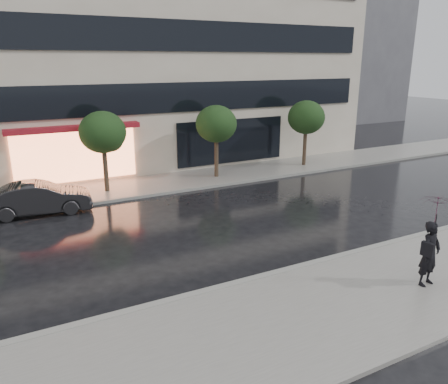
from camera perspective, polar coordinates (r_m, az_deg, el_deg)
ground at (r=14.53m, az=6.40°, el=-8.72°), size 120.00×120.00×0.00m
sidewalk_near at (r=12.29m, az=15.17°, el=-14.02°), size 60.00×4.50×0.12m
sidewalk_far at (r=23.16m, az=-7.91°, el=1.18°), size 60.00×3.50×0.12m
curb_near at (r=13.78m, az=8.77°, el=-10.00°), size 60.00×0.25×0.14m
curb_far at (r=21.58m, az=-6.30°, el=0.10°), size 60.00×0.25×0.14m
office_building at (r=29.83m, az=-14.18°, el=21.66°), size 30.00×12.76×18.00m
bg_building_right at (r=51.27m, az=13.69°, el=18.33°), size 12.00×12.00×16.00m
tree_mid_west at (r=21.55m, az=-15.41°, el=7.36°), size 2.20×2.20×3.99m
tree_mid_east at (r=23.56m, az=-0.92°, el=8.72°), size 2.20×2.20×3.99m
tree_far_east at (r=26.79m, az=10.75°, el=9.41°), size 2.20×2.20×3.99m
parked_car at (r=19.90m, az=-22.98°, el=-0.75°), size 4.32×1.92×1.38m
pedestrian_with_umbrella at (r=13.35m, az=25.78°, el=-4.31°), size 1.14×1.15×2.62m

